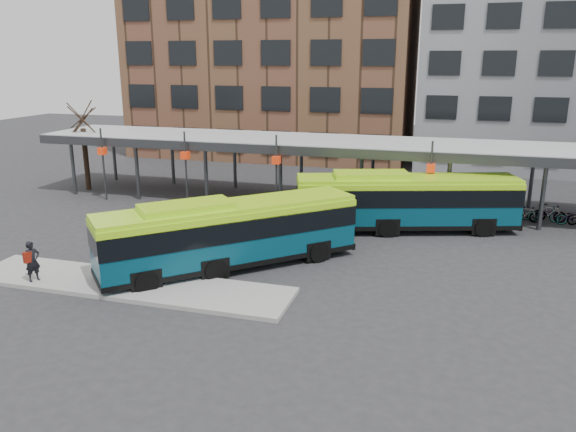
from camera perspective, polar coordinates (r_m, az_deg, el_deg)
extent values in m
plane|color=#28282B|center=(24.82, -1.28, -5.97)|extent=(120.00, 120.00, 0.00)
cube|color=gray|center=(24.48, -15.93, -6.70)|extent=(14.00, 3.00, 0.18)
cube|color=#999B9E|center=(36.04, 4.99, 7.43)|extent=(40.00, 6.00, 0.35)
cube|color=#383A3D|center=(33.16, 3.94, 6.46)|extent=(40.00, 0.15, 0.55)
cylinder|color=#383A3D|center=(41.63, -20.99, 4.63)|extent=(0.24, 0.24, 3.80)
cylinder|color=#383A3D|center=(45.64, -17.24, 5.87)|extent=(0.24, 0.24, 3.80)
cylinder|color=#383A3D|center=(38.83, -15.07, 4.40)|extent=(0.24, 0.24, 3.80)
cylinder|color=#383A3D|center=(43.10, -11.65, 5.71)|extent=(0.24, 0.24, 3.80)
cylinder|color=#383A3D|center=(36.51, -8.32, 4.08)|extent=(0.24, 0.24, 3.80)
cylinder|color=#383A3D|center=(41.02, -5.43, 5.46)|extent=(0.24, 0.24, 3.80)
cylinder|color=#383A3D|center=(34.75, -0.78, 3.66)|extent=(0.24, 0.24, 3.80)
cylinder|color=#383A3D|center=(39.46, 1.37, 5.12)|extent=(0.24, 0.24, 3.80)
cylinder|color=#383A3D|center=(33.65, 7.40, 3.12)|extent=(0.24, 0.24, 3.80)
cylinder|color=#383A3D|center=(38.50, 8.60, 4.67)|extent=(0.24, 0.24, 3.80)
cylinder|color=#383A3D|center=(33.27, 15.93, 2.50)|extent=(0.24, 0.24, 3.80)
cylinder|color=#383A3D|center=(38.17, 16.06, 4.14)|extent=(0.24, 0.24, 3.80)
cylinder|color=#383A3D|center=(33.64, 24.46, 1.82)|extent=(0.24, 0.24, 3.80)
cylinder|color=#383A3D|center=(38.49, 23.52, 3.53)|extent=(0.24, 0.24, 3.80)
cylinder|color=#383A3D|center=(39.16, -18.24, 4.99)|extent=(0.12, 0.12, 4.80)
cube|color=red|center=(39.02, -18.35, 6.29)|extent=(0.45, 0.45, 0.45)
cylinder|color=#383A3D|center=(36.13, -10.32, 4.68)|extent=(0.12, 0.12, 4.80)
cube|color=red|center=(35.97, -10.39, 6.09)|extent=(0.45, 0.45, 0.45)
cylinder|color=#383A3D|center=(33.90, -1.18, 4.21)|extent=(0.12, 0.12, 4.80)
cube|color=red|center=(33.73, -1.19, 5.71)|extent=(0.45, 0.45, 0.45)
cylinder|color=#383A3D|center=(32.40, 14.21, 3.18)|extent=(0.12, 0.12, 4.80)
cube|color=red|center=(32.22, 14.31, 4.74)|extent=(0.45, 0.45, 0.45)
cylinder|color=black|center=(42.76, -19.83, 5.43)|extent=(0.36, 0.36, 4.40)
cylinder|color=black|center=(42.36, -20.05, 8.88)|extent=(0.08, 1.63, 1.59)
cylinder|color=black|center=(42.50, -20.08, 8.90)|extent=(1.63, 0.13, 1.59)
cylinder|color=black|center=(42.47, -20.27, 8.87)|extent=(0.15, 1.63, 1.59)
cylinder|color=black|center=(42.34, -20.24, 8.86)|extent=(1.63, 0.10, 1.59)
cube|color=brown|center=(56.61, -1.20, 17.60)|extent=(26.00, 14.00, 22.00)
cube|color=slate|center=(54.71, 26.78, 15.00)|extent=(24.00, 14.00, 20.00)
cube|color=#073A4D|center=(25.24, -5.90, -1.91)|extent=(10.17, 9.84, 2.44)
cube|color=black|center=(25.10, -5.93, -0.85)|extent=(10.25, 9.91, 0.93)
cube|color=#9EDE16|center=(24.88, -5.99, 0.98)|extent=(10.10, 9.77, 0.20)
cube|color=#9EDE16|center=(24.22, -10.30, 0.88)|extent=(4.04, 3.96, 0.34)
cube|color=black|center=(25.60, -5.83, -4.26)|extent=(10.25, 9.92, 0.23)
cylinder|color=black|center=(26.18, 3.12, -3.68)|extent=(0.91, 0.88, 0.98)
cylinder|color=black|center=(28.15, 0.68, -2.24)|extent=(0.91, 0.88, 0.98)
cylinder|color=black|center=(24.16, -7.39, -5.48)|extent=(0.91, 0.88, 0.98)
cylinder|color=black|center=(26.28, -9.17, -3.78)|extent=(0.91, 0.88, 0.98)
cylinder|color=black|center=(23.43, -14.17, -6.55)|extent=(0.91, 0.88, 0.98)
cylinder|color=black|center=(25.61, -15.42, -4.69)|extent=(0.91, 0.88, 0.98)
cube|color=#073A4D|center=(31.29, 11.91, 1.34)|extent=(12.04, 5.90, 2.47)
cube|color=black|center=(31.18, 11.96, 2.22)|extent=(12.11, 5.97, 0.94)
cube|color=#9EDE16|center=(30.99, 12.05, 3.73)|extent=(12.01, 5.81, 0.20)
cube|color=#9EDE16|center=(30.57, 8.46, 4.12)|extent=(4.30, 2.88, 0.35)
cube|color=black|center=(31.58, 11.80, -0.62)|extent=(12.12, 5.98, 0.24)
cylinder|color=black|center=(31.59, 19.28, -1.12)|extent=(1.03, 0.58, 0.99)
cylinder|color=black|center=(33.77, 17.91, 0.06)|extent=(1.03, 0.58, 0.99)
cylinder|color=black|center=(30.20, 10.10, -1.22)|extent=(1.03, 0.58, 0.99)
cylinder|color=black|center=(32.47, 9.31, 0.02)|extent=(1.03, 0.58, 0.99)
cylinder|color=black|center=(29.77, 4.50, -1.27)|extent=(1.03, 0.58, 0.99)
cylinder|color=black|center=(32.07, 4.09, -0.01)|extent=(1.03, 0.58, 0.99)
imported|color=black|center=(25.70, -24.53, -4.20)|extent=(0.64, 0.75, 1.72)
cube|color=maroon|center=(25.56, -24.95, -3.81)|extent=(0.30, 0.37, 0.46)
imported|color=slate|center=(35.66, 22.17, 0.36)|extent=(1.70, 0.74, 0.86)
imported|color=slate|center=(35.33, 23.04, 0.20)|extent=(1.64, 0.80, 0.95)
imported|color=slate|center=(35.78, 24.58, 0.22)|extent=(1.86, 0.75, 0.96)
imported|color=slate|center=(35.83, 25.06, 0.26)|extent=(1.81, 0.75, 1.06)
imported|color=slate|center=(35.73, 27.00, -0.10)|extent=(1.88, 0.81, 0.96)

